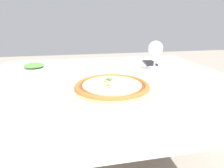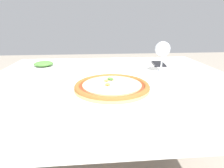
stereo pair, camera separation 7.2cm
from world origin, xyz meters
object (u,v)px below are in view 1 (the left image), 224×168
Objects in this scene: pizza_plate at (112,87)px; wine_glass_far_left at (155,50)px; dining_table at (110,96)px; fork at (44,102)px; side_plate at (34,67)px; cell_phone at (150,63)px.

pizza_plate is 2.00× the size of wine_glass_far_left.
pizza_plate is at bearing -96.79° from dining_table.
pizza_plate reaches higher than fork.
side_plate reaches higher than dining_table.
pizza_plate reaches higher than side_plate.
fork is (-0.25, -0.06, -0.01)m from pizza_plate.
side_plate reaches higher than cell_phone.
cell_phone is (0.58, 0.50, 0.00)m from fork.
dining_table is at bearing -35.06° from side_plate.
dining_table is 7.95× the size of cell_phone.
fork is at bearing -76.06° from side_plate.
wine_glass_far_left is (0.53, 0.32, 0.12)m from fork.
wine_glass_far_left is at bearing -104.82° from cell_phone.
dining_table is 7.10× the size of fork.
fork is 0.63m from wine_glass_far_left.
fork is 0.50m from side_plate.
dining_table is at bearing -137.62° from cell_phone.
side_plate is at bearing 165.60° from wine_glass_far_left.
pizza_plate is at bearing 13.82° from fork.
pizza_plate is 0.40m from wine_glass_far_left.
side_plate is (-0.37, 0.42, -0.00)m from pizza_plate.
wine_glass_far_left reaches higher than cell_phone.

